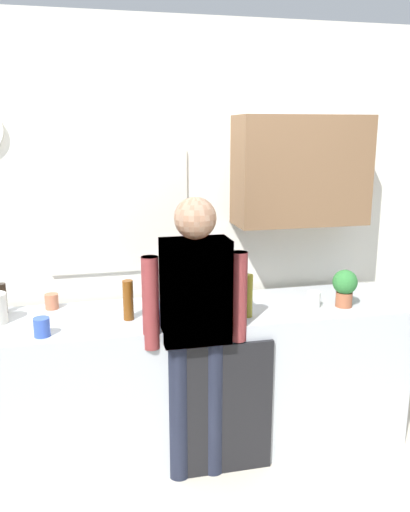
{
  "coord_description": "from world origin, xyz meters",
  "views": [
    {
      "loc": [
        -0.55,
        -2.6,
        1.93
      ],
      "look_at": [
        0.11,
        0.25,
        1.23
      ],
      "focal_mm": 36.73,
      "sensor_mm": 36.0,
      "label": 1
    }
  ],
  "objects": [
    {
      "name": "ground_plane",
      "position": [
        0.0,
        0.0,
        0.0
      ],
      "size": [
        8.0,
        8.0,
        0.0
      ],
      "primitive_type": "plane",
      "color": "beige"
    },
    {
      "name": "kitchen_counter",
      "position": [
        0.0,
        0.3,
        0.44
      ],
      "size": [
        2.69,
        0.64,
        0.88
      ],
      "primitive_type": "cube",
      "color": "#B2B7BC",
      "rests_on": "ground_plane"
    },
    {
      "name": "dishwasher_panel",
      "position": [
        0.16,
        -0.03,
        0.4
      ],
      "size": [
        0.56,
        0.02,
        0.79
      ],
      "primitive_type": "cube",
      "color": "black",
      "rests_on": "ground_plane"
    },
    {
      "name": "back_wall_assembly",
      "position": [
        0.1,
        0.7,
        1.36
      ],
      "size": [
        4.29,
        0.42,
        2.6
      ],
      "color": "silver",
      "rests_on": "ground_plane"
    },
    {
      "name": "coffee_maker",
      "position": [
        0.03,
        0.49,
        1.03
      ],
      "size": [
        0.2,
        0.2,
        0.33
      ],
      "color": "black",
      "rests_on": "kitchen_counter"
    },
    {
      "name": "bottle_amber_beer",
      "position": [
        -0.34,
        0.24,
        1.0
      ],
      "size": [
        0.06,
        0.06,
        0.23
      ],
      "primitive_type": "cylinder",
      "color": "brown",
      "rests_on": "kitchen_counter"
    },
    {
      "name": "bottle_dark_sauce",
      "position": [
        -1.05,
        0.51,
        0.97
      ],
      "size": [
        0.06,
        0.06,
        0.18
      ],
      "primitive_type": "cylinder",
      "color": "black",
      "rests_on": "kitchen_counter"
    },
    {
      "name": "bottle_olive_oil",
      "position": [
        0.33,
        0.14,
        1.01
      ],
      "size": [
        0.06,
        0.06,
        0.25
      ],
      "primitive_type": "cylinder",
      "color": "olive",
      "rests_on": "kitchen_counter"
    },
    {
      "name": "cup_blue_mug",
      "position": [
        -0.8,
        0.09,
        0.93
      ],
      "size": [
        0.08,
        0.08,
        0.1
      ],
      "primitive_type": "cylinder",
      "color": "#3351B2",
      "rests_on": "kitchen_counter"
    },
    {
      "name": "cup_white_mug",
      "position": [
        0.78,
        0.21,
        0.93
      ],
      "size": [
        0.08,
        0.08,
        0.09
      ],
      "primitive_type": "cylinder",
      "color": "white",
      "rests_on": "kitchen_counter"
    },
    {
      "name": "cup_terracotta_mug",
      "position": [
        -0.77,
        0.53,
        0.93
      ],
      "size": [
        0.08,
        0.08,
        0.09
      ],
      "primitive_type": "cylinder",
      "color": "#B26647",
      "rests_on": "kitchen_counter"
    },
    {
      "name": "mixing_bowl",
      "position": [
        -0.14,
        0.19,
        0.92
      ],
      "size": [
        0.22,
        0.22,
        0.08
      ],
      "primitive_type": "cylinder",
      "color": "#4C72A5",
      "rests_on": "kitchen_counter"
    },
    {
      "name": "potted_plant",
      "position": [
        0.96,
        0.17,
        1.01
      ],
      "size": [
        0.15,
        0.15,
        0.23
      ],
      "color": "#9E5638",
      "rests_on": "kitchen_counter"
    },
    {
      "name": "dish_soap",
      "position": [
        1.03,
        0.3,
        0.96
      ],
      "size": [
        0.06,
        0.06,
        0.18
      ],
      "color": "green",
      "rests_on": "kitchen_counter"
    },
    {
      "name": "person_at_sink",
      "position": [
        0.0,
        0.0,
        0.95
      ],
      "size": [
        0.57,
        0.22,
        1.6
      ],
      "rotation": [
        0.0,
        0.0,
        -0.04
      ],
      "color": "brown",
      "rests_on": "ground_plane"
    },
    {
      "name": "person_guest",
      "position": [
        0.0,
        0.0,
        0.95
      ],
      "size": [
        0.57,
        0.22,
        1.6
      ],
      "rotation": [
        0.0,
        0.0,
        2.6
      ],
      "color": "#3F4766",
      "rests_on": "ground_plane"
    }
  ]
}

